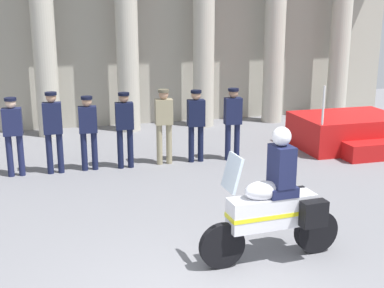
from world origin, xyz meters
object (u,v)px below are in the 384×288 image
Objects in this scene: reviewing_stand at (349,132)px; officer_in_row_7 at (233,118)px; officer_in_row_1 at (13,130)px; officer_in_row_4 at (125,124)px; officer_in_row_5 at (164,120)px; officer_in_row_6 at (196,120)px; motorcycle_with_rider at (277,206)px; officer_in_row_2 at (53,126)px; officer_in_row_3 at (88,127)px.

officer_in_row_7 is (-3.16, -0.22, 0.59)m from reviewing_stand.
reviewing_stand reaches higher than officer_in_row_1.
officer_in_row_4 is 0.99× the size of officer_in_row_5.
officer_in_row_7 reaches higher than officer_in_row_6.
officer_in_row_7 is at bearing 179.37° from officer_in_row_5.
motorcycle_with_rider is (3.65, -4.83, -0.18)m from officer_in_row_1.
officer_in_row_2 is 1.49m from officer_in_row_4.
officer_in_row_2 is at bearing 5.29° from officer_in_row_3.
officer_in_row_5 is (-4.73, -0.12, 0.60)m from reviewing_stand.
reviewing_stand is 7.13m from officer_in_row_2.
officer_in_row_6 is (2.38, -0.02, 0.02)m from officer_in_row_3.
officer_in_row_3 is 0.96× the size of officer_in_row_5.
officer_in_row_4 is 1.02× the size of officer_in_row_6.
officer_in_row_4 is 0.88m from officer_in_row_5.
motorcycle_with_rider reaches higher than officer_in_row_3.
officer_in_row_7 is 0.79× the size of motorcycle_with_rider.
motorcycle_with_rider is at bearing 108.97° from officer_in_row_4.
officer_in_row_1 is 1.00× the size of officer_in_row_7.
officer_in_row_3 is at bearing -177.02° from officer_in_row_1.
officer_in_row_7 reaches higher than officer_in_row_1.
officer_in_row_4 reaches higher than officer_in_row_3.
officer_in_row_3 is (-6.38, -0.12, 0.56)m from reviewing_stand.
reviewing_stand is at bearing -133.91° from motorcycle_with_rider.
officer_in_row_5 is at bearing -178.58° from reviewing_stand.
officer_in_row_3 is at bearing 2.46° from officer_in_row_6.
officer_in_row_2 is at bearing 1.90° from officer_in_row_4.
officer_in_row_7 is (4.73, -0.10, 0.00)m from officer_in_row_1.
officer_in_row_5 is (3.16, 0.00, 0.02)m from officer_in_row_1.
officer_in_row_2 is 2.37m from officer_in_row_5.
officer_in_row_2 is 3.94m from officer_in_row_7.
motorcycle_with_rider is at bearing 80.04° from officer_in_row_7.
officer_in_row_3 is 2.38m from officer_in_row_6.
motorcycle_with_rider reaches higher than reviewing_stand.
officer_in_row_4 is (-5.61, -0.17, 0.59)m from reviewing_stand.
officer_in_row_6 is (3.89, -0.02, -0.01)m from officer_in_row_1.
officer_in_row_1 is 0.99× the size of officer_in_row_4.
reviewing_stand reaches higher than officer_in_row_5.
officer_in_row_5 is at bearing -173.34° from officer_in_row_4.
motorcycle_with_rider is (0.49, -4.83, -0.20)m from officer_in_row_5.
officer_in_row_2 is 1.06× the size of officer_in_row_6.
motorcycle_with_rider reaches higher than officer_in_row_4.
officer_in_row_1 is at bearing 2.66° from officer_in_row_6.
officer_in_row_3 is 0.77m from officer_in_row_4.
reviewing_stand is 1.20× the size of motorcycle_with_rider.
reviewing_stand reaches higher than officer_in_row_3.
reviewing_stand reaches higher than officer_in_row_4.
officer_in_row_6 is at bearing -178.03° from reviewing_stand.
reviewing_stand is at bearing -175.64° from officer_in_row_5.
officer_in_row_3 is at bearing -69.42° from motorcycle_with_rider.
reviewing_stand is 1.52× the size of officer_in_row_7.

